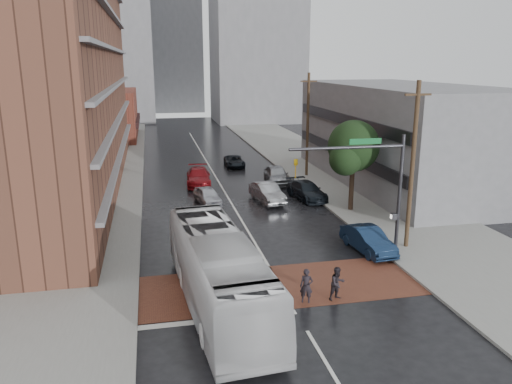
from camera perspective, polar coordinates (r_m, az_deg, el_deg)
ground at (r=25.28m, az=3.08°, el=-11.12°), size 160.00×160.00×0.00m
crosswalk at (r=25.71m, az=2.78°, el=-10.63°), size 14.00×5.00×0.02m
sidewalk_west at (r=48.52m, az=-18.12°, el=0.94°), size 9.00×90.00×0.15m
sidewalk_east at (r=51.29m, az=8.32°, el=2.24°), size 9.00×90.00×0.15m
apartment_block at (r=46.74m, az=-22.85°, el=17.28°), size 10.00×44.00×28.00m
storefront_west at (r=76.56m, az=-16.55°, el=8.47°), size 8.00×16.00×7.00m
building_east at (r=48.05m, az=16.22°, el=6.34°), size 11.00×26.00×9.00m
distant_tower_west at (r=100.40m, az=-17.26°, el=16.92°), size 18.00×16.00×32.00m
distant_tower_east at (r=96.31m, az=0.09°, el=18.86°), size 16.00×14.00×36.00m
distant_tower_center at (r=117.11m, az=-9.32°, el=15.00°), size 12.00×10.00×24.00m
street_tree at (r=37.49m, az=11.08°, el=4.80°), size 4.20×4.10×6.90m
signal_mast at (r=27.89m, az=13.56°, el=1.29°), size 6.50×0.30×7.20m
utility_pole_near at (r=30.45m, az=17.44°, el=2.92°), size 1.60×0.26×10.00m
utility_pole_far at (r=48.63m, az=5.93°, el=7.69°), size 1.60×0.26×10.00m
transit_bus at (r=23.07m, az=-4.31°, el=-9.05°), size 3.87×12.59×3.46m
pedestrian_a at (r=23.81m, az=5.78°, el=-10.66°), size 0.70×0.58×1.67m
pedestrian_b at (r=24.30m, az=9.30°, el=-10.28°), size 0.95×0.83×1.64m
car_travel_a at (r=39.74m, az=-5.56°, el=-0.43°), size 2.23×4.19×1.36m
car_travel_b at (r=40.14m, az=1.29°, el=-0.08°), size 2.26×4.84×1.54m
car_travel_c at (r=46.04m, az=-6.59°, el=1.75°), size 2.53×5.42×1.53m
suv_travel at (r=53.83m, az=-2.49°, el=3.53°), size 2.12×4.34×1.19m
car_parked_near at (r=30.50m, az=12.68°, el=-5.36°), size 2.04×4.57×1.46m
car_parked_mid at (r=41.20m, az=5.83°, el=0.16°), size 2.67×5.13×1.42m
car_parked_far at (r=46.29m, az=2.37°, el=1.98°), size 2.24×4.94×1.64m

